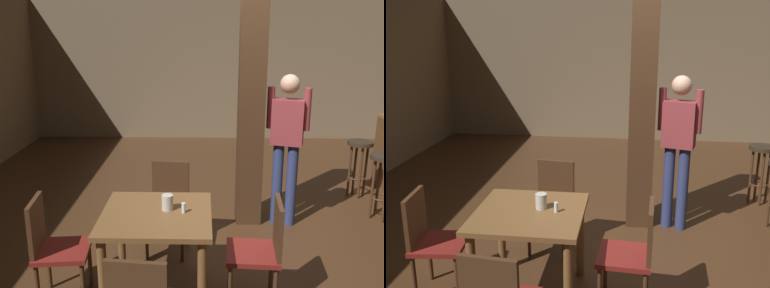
# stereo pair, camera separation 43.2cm
# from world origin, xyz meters

# --- Properties ---
(ground_plane) EXTENTS (10.80, 10.80, 0.00)m
(ground_plane) POSITION_xyz_m (0.00, 0.00, 0.00)
(ground_plane) COLOR #422816
(wall_back) EXTENTS (8.00, 0.10, 2.80)m
(wall_back) POSITION_xyz_m (0.00, 4.50, 1.40)
(wall_back) COLOR #756047
(wall_back) RESTS_ON ground_plane
(pillar) EXTENTS (0.28, 0.28, 2.80)m
(pillar) POSITION_xyz_m (-0.05, 0.57, 1.40)
(pillar) COLOR #422816
(pillar) RESTS_ON ground_plane
(dining_table) EXTENTS (0.87, 0.87, 0.78)m
(dining_table) POSITION_xyz_m (-0.95, -0.97, 0.63)
(dining_table) COLOR brown
(dining_table) RESTS_ON ground_plane
(chair_west) EXTENTS (0.46, 0.46, 0.89)m
(chair_west) POSITION_xyz_m (-1.79, -1.01, 0.51)
(chair_west) COLOR maroon
(chair_west) RESTS_ON ground_plane
(chair_north) EXTENTS (0.46, 0.46, 0.89)m
(chair_north) POSITION_xyz_m (-0.92, -0.12, 0.51)
(chair_north) COLOR maroon
(chair_north) RESTS_ON ground_plane
(chair_east) EXTENTS (0.45, 0.45, 0.89)m
(chair_east) POSITION_xyz_m (-0.10, -1.01, 0.51)
(chair_east) COLOR maroon
(chair_east) RESTS_ON ground_plane
(napkin_cup) EXTENTS (0.09, 0.09, 0.13)m
(napkin_cup) POSITION_xyz_m (-0.87, -0.91, 0.84)
(napkin_cup) COLOR beige
(napkin_cup) RESTS_ON dining_table
(salt_shaker) EXTENTS (0.03, 0.03, 0.08)m
(salt_shaker) POSITION_xyz_m (-0.74, -0.97, 0.82)
(salt_shaker) COLOR silver
(salt_shaker) RESTS_ON dining_table
(standing_person) EXTENTS (0.47, 0.29, 1.72)m
(standing_person) POSITION_xyz_m (0.35, 0.50, 1.00)
(standing_person) COLOR maroon
(standing_person) RESTS_ON ground_plane
(bar_stool_near) EXTENTS (0.34, 0.34, 0.79)m
(bar_stool_near) POSITION_xyz_m (1.52, 0.64, 0.59)
(bar_stool_near) COLOR #2D2319
(bar_stool_near) RESTS_ON ground_plane
(bar_stool_mid) EXTENTS (0.33, 0.33, 0.76)m
(bar_stool_mid) POSITION_xyz_m (1.48, 1.36, 0.56)
(bar_stool_mid) COLOR #2D2319
(bar_stool_mid) RESTS_ON ground_plane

